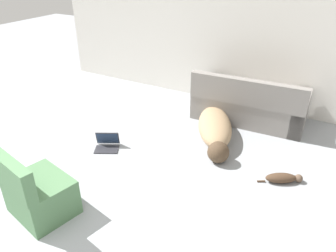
% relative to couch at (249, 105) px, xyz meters
% --- Properties ---
extents(wall_back, '(6.78, 0.06, 2.61)m').
position_rel_couch_xyz_m(wall_back, '(-0.88, 0.58, 1.04)').
color(wall_back, silver).
rests_on(wall_back, ground_plane).
extents(couch, '(1.85, 0.97, 0.83)m').
position_rel_couch_xyz_m(couch, '(0.00, 0.00, 0.00)').
color(couch, gray).
rests_on(couch, ground_plane).
extents(dog, '(1.00, 1.67, 0.35)m').
position_rel_couch_xyz_m(dog, '(-0.25, -0.88, -0.10)').
color(dog, '#A38460').
rests_on(dog, ground_plane).
extents(cat, '(0.52, 0.34, 0.12)m').
position_rel_couch_xyz_m(cat, '(0.90, -1.46, -0.21)').
color(cat, '#473323').
rests_on(cat, ground_plane).
extents(laptop_open, '(0.43, 0.41, 0.22)m').
position_rel_couch_xyz_m(laptop_open, '(-1.53, -1.88, -0.19)').
color(laptop_open, '#2D2D33').
rests_on(laptop_open, ground_plane).
extents(side_chair, '(0.76, 0.68, 0.78)m').
position_rel_couch_xyz_m(side_chair, '(-1.29, -3.32, 0.00)').
color(side_chair, '#4C754C').
rests_on(side_chair, ground_plane).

